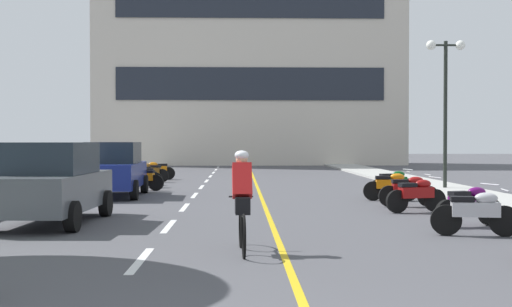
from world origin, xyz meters
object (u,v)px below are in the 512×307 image
(parked_car_mid, at_px, (114,169))
(motorcycle_3, at_px, (469,205))
(motorcycle_11, at_px, (150,172))
(motorcycle_8, at_px, (142,178))
(motorcycle_12, at_px, (157,170))
(street_lamp_mid, at_px, (446,81))
(motorcycle_2, at_px, (476,212))
(motorcycle_4, at_px, (417,194))
(motorcycle_5, at_px, (409,190))
(motorcycle_6, at_px, (391,186))
(cyclist_rider, at_px, (242,199))
(motorcycle_7, at_px, (394,182))
(motorcycle_9, at_px, (141,176))
(motorcycle_10, at_px, (139,174))
(parked_car_near, at_px, (53,183))

(parked_car_mid, distance_m, motorcycle_3, 12.05)
(motorcycle_11, bearing_deg, motorcycle_8, -85.80)
(motorcycle_3, relative_size, motorcycle_12, 0.98)
(street_lamp_mid, distance_m, motorcycle_12, 14.19)
(motorcycle_2, bearing_deg, motorcycle_4, 90.02)
(motorcycle_5, height_order, motorcycle_12, same)
(motorcycle_6, bearing_deg, motorcycle_11, 132.96)
(parked_car_mid, distance_m, cyclist_rider, 11.72)
(motorcycle_8, bearing_deg, street_lamp_mid, -1.83)
(motorcycle_2, relative_size, motorcycle_3, 1.03)
(street_lamp_mid, distance_m, motorcycle_4, 8.71)
(cyclist_rider, bearing_deg, motorcycle_7, 64.39)
(motorcycle_6, bearing_deg, motorcycle_7, 73.61)
(motorcycle_5, height_order, motorcycle_8, same)
(motorcycle_9, bearing_deg, motorcycle_6, -34.41)
(street_lamp_mid, height_order, motorcycle_10, street_lamp_mid)
(motorcycle_8, relative_size, motorcycle_11, 1.00)
(motorcycle_11, relative_size, cyclist_rider, 0.95)
(motorcycle_8, bearing_deg, parked_car_near, -93.08)
(street_lamp_mid, bearing_deg, motorcycle_4, -112.98)
(motorcycle_5, relative_size, cyclist_rider, 0.96)
(parked_car_mid, bearing_deg, street_lamp_mid, 10.69)
(motorcycle_2, bearing_deg, motorcycle_7, 86.47)
(motorcycle_5, relative_size, motorcycle_8, 1.01)
(motorcycle_5, distance_m, motorcycle_9, 11.66)
(motorcycle_3, relative_size, motorcycle_10, 0.97)
(motorcycle_8, height_order, motorcycle_9, same)
(motorcycle_4, distance_m, motorcycle_7, 4.80)
(motorcycle_5, distance_m, motorcycle_10, 12.93)
(motorcycle_8, distance_m, motorcycle_9, 1.56)
(street_lamp_mid, distance_m, motorcycle_2, 12.41)
(street_lamp_mid, xyz_separation_m, motorcycle_3, (-2.71, -10.04, -3.63))
(motorcycle_9, bearing_deg, parked_car_near, -91.37)
(street_lamp_mid, xyz_separation_m, parked_car_mid, (-11.88, -2.24, -3.18))
(motorcycle_4, bearing_deg, motorcycle_11, 124.24)
(parked_car_near, xyz_separation_m, motorcycle_5, (8.96, 3.45, -0.44))
(parked_car_mid, height_order, motorcycle_9, parked_car_mid)
(motorcycle_11, bearing_deg, motorcycle_10, -95.49)
(motorcycle_12, bearing_deg, motorcycle_11, -92.06)
(motorcycle_7, xyz_separation_m, motorcycle_12, (-9.11, 9.75, 0.00))
(motorcycle_10, height_order, cyclist_rider, cyclist_rider)
(parked_car_mid, height_order, motorcycle_10, parked_car_mid)
(street_lamp_mid, height_order, cyclist_rider, street_lamp_mid)
(motorcycle_7, height_order, motorcycle_12, same)
(cyclist_rider, bearing_deg, parked_car_mid, 111.20)
(parked_car_near, relative_size, motorcycle_6, 2.50)
(motorcycle_3, distance_m, motorcycle_9, 14.90)
(motorcycle_2, distance_m, cyclist_rider, 4.88)
(motorcycle_12, bearing_deg, motorcycle_4, -59.48)
(parked_car_near, relative_size, motorcycle_5, 2.50)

